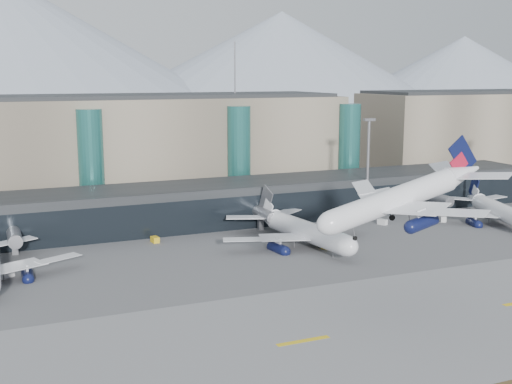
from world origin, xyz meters
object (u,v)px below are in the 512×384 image
jet_parked_mid (297,222)px  jet_parked_right (495,204)px  veh_a (5,273)px  veh_b (155,240)px  lightmast_mid (368,163)px  veh_d (442,219)px  veh_h (330,243)px  hero_jet (409,190)px  veh_g (382,222)px  veh_c (341,243)px

jet_parked_mid → jet_parked_right: bearing=-97.7°
veh_a → veh_b: (31.26, 13.88, -0.20)m
lightmast_mid → veh_d: size_ratio=10.15×
lightmast_mid → veh_h: bearing=-136.3°
jet_parked_mid → hero_jet: bearing=168.5°
veh_g → veh_h: veh_h is taller
veh_d → veh_h: (-38.45, -11.19, 0.28)m
veh_a → veh_h: size_ratio=0.82×
veh_a → veh_b: 34.20m
veh_a → jet_parked_right: bearing=-31.6°
jet_parked_mid → veh_b: size_ratio=17.18×
jet_parked_right → veh_c: (-48.10, -6.72, -3.34)m
jet_parked_mid → veh_b: 31.59m
hero_jet → jet_parked_mid: 46.06m
veh_h → lightmast_mid: bearing=27.2°
lightmast_mid → veh_a: (-87.37, -16.65, -13.58)m
jet_parked_mid → veh_g: size_ratio=16.80×
jet_parked_right → veh_c: 48.68m
veh_c → veh_h: bearing=-173.4°
veh_g → veh_a: bearing=-108.4°
veh_b → jet_parked_mid: bearing=-122.2°
veh_d → veh_c: bearing=130.2°
lightmast_mid → jet_parked_right: bearing=-29.4°
veh_a → hero_jet: bearing=-68.8°
hero_jet → veh_g: bearing=56.3°
lightmast_mid → jet_parked_mid: size_ratio=0.67×
veh_c → veh_d: bearing=39.2°
veh_a → veh_d: (103.11, 6.11, -0.11)m
lightmast_mid → veh_b: bearing=-177.2°
veh_g → veh_h: 26.54m
jet_parked_mid → veh_g: 28.64m
lightmast_mid → veh_h: lightmast_mid is taller
hero_jet → veh_a: (-56.92, 42.35, -18.55)m
veh_d → veh_h: size_ratio=0.70×
jet_parked_mid → jet_parked_right: (55.14, -0.15, -0.28)m
veh_d → hero_jet: bearing=158.5°
jet_parked_mid → veh_h: size_ratio=10.48×
hero_jet → veh_b: 64.59m
jet_parked_right → veh_g: bearing=91.3°
veh_b → veh_c: 40.70m
veh_a → veh_g: size_ratio=1.31×
lightmast_mid → veh_h: 34.18m
veh_d → veh_g: bearing=102.0°
veh_c → veh_h: size_ratio=1.04×
veh_h → hero_jet: bearing=-118.2°
hero_jet → jet_parked_right: size_ratio=0.87×
jet_parked_right → veh_g: 29.21m
veh_a → veh_g: (87.18, 8.96, -0.18)m
jet_parked_right → veh_h: bearing=114.1°
veh_d → veh_g: 16.19m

